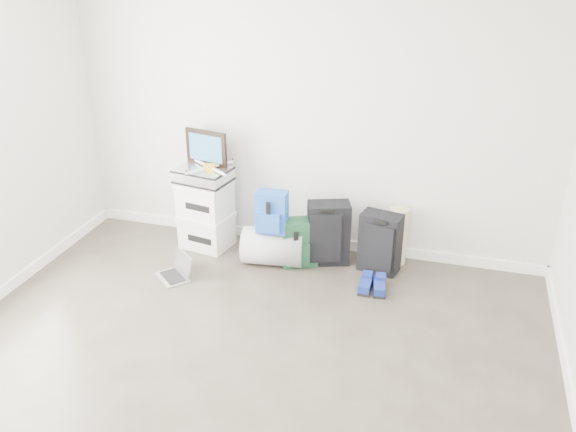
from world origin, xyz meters
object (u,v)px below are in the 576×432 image
(carry_on, at_px, (380,243))
(laptop, at_px, (177,272))
(large_suitcase, at_px, (328,233))
(boxes_stack, at_px, (206,214))
(duffel_bag, at_px, (273,247))
(briefcase, at_px, (203,175))

(carry_on, bearing_deg, laptop, -147.38)
(large_suitcase, height_order, carry_on, large_suitcase)
(carry_on, xyz_separation_m, laptop, (-1.72, -0.62, -0.23))
(boxes_stack, xyz_separation_m, duffel_bag, (0.73, -0.17, -0.17))
(large_suitcase, bearing_deg, boxes_stack, 160.95)
(duffel_bag, height_order, carry_on, carry_on)
(duffel_bag, distance_m, carry_on, 0.98)
(boxes_stack, distance_m, carry_on, 1.70)
(briefcase, bearing_deg, carry_on, 8.93)
(briefcase, relative_size, laptop, 1.26)
(briefcase, distance_m, duffel_bag, 0.95)
(boxes_stack, xyz_separation_m, briefcase, (0.00, 0.00, 0.41))
(large_suitcase, distance_m, laptop, 1.42)
(briefcase, height_order, duffel_bag, briefcase)
(large_suitcase, xyz_separation_m, carry_on, (0.48, -0.03, -0.02))
(briefcase, bearing_deg, laptop, -82.60)
(briefcase, relative_size, duffel_bag, 0.86)
(large_suitcase, bearing_deg, duffel_bag, -179.70)
(briefcase, bearing_deg, boxes_stack, 0.00)
(briefcase, height_order, laptop, briefcase)
(duffel_bag, relative_size, laptop, 1.46)
(carry_on, bearing_deg, briefcase, -168.01)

